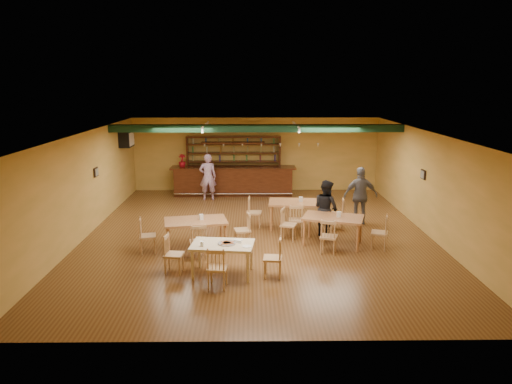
{
  "coord_description": "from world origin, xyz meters",
  "views": [
    {
      "loc": [
        -0.21,
        -13.53,
        4.39
      ],
      "look_at": [
        -0.05,
        0.6,
        1.15
      ],
      "focal_mm": 33.58,
      "sensor_mm": 36.0,
      "label": 1
    }
  ],
  "objects_px": {
    "dining_table_b": "(296,215)",
    "dining_table_c": "(196,235)",
    "patron_right_a": "(326,208)",
    "bar_counter": "(233,181)",
    "near_table": "(223,259)",
    "dining_table_d": "(333,230)",
    "patron_bar": "(208,177)"
  },
  "relations": [
    {
      "from": "bar_counter",
      "to": "near_table",
      "type": "distance_m",
      "value": 8.19
    },
    {
      "from": "patron_bar",
      "to": "patron_right_a",
      "type": "height_order",
      "value": "patron_bar"
    },
    {
      "from": "near_table",
      "to": "dining_table_b",
      "type": "bearing_deg",
      "value": 67.6
    },
    {
      "from": "dining_table_b",
      "to": "bar_counter",
      "type": "bearing_deg",
      "value": 119.47
    },
    {
      "from": "dining_table_c",
      "to": "patron_right_a",
      "type": "relative_size",
      "value": 0.99
    },
    {
      "from": "dining_table_d",
      "to": "near_table",
      "type": "height_order",
      "value": "dining_table_d"
    },
    {
      "from": "dining_table_b",
      "to": "patron_bar",
      "type": "distance_m",
      "value": 4.75
    },
    {
      "from": "bar_counter",
      "to": "dining_table_d",
      "type": "bearing_deg",
      "value": -64.09
    },
    {
      "from": "bar_counter",
      "to": "patron_right_a",
      "type": "bearing_deg",
      "value": -61.39
    },
    {
      "from": "dining_table_b",
      "to": "dining_table_d",
      "type": "bearing_deg",
      "value": -56.78
    },
    {
      "from": "near_table",
      "to": "patron_right_a",
      "type": "distance_m",
      "value": 4.1
    },
    {
      "from": "dining_table_d",
      "to": "dining_table_c",
      "type": "bearing_deg",
      "value": -156.94
    },
    {
      "from": "bar_counter",
      "to": "dining_table_c",
      "type": "relative_size",
      "value": 3.02
    },
    {
      "from": "dining_table_d",
      "to": "patron_right_a",
      "type": "relative_size",
      "value": 0.97
    },
    {
      "from": "dining_table_b",
      "to": "patron_right_a",
      "type": "relative_size",
      "value": 1.0
    },
    {
      "from": "bar_counter",
      "to": "patron_bar",
      "type": "relative_size",
      "value": 2.77
    },
    {
      "from": "dining_table_c",
      "to": "patron_right_a",
      "type": "bearing_deg",
      "value": 6.41
    },
    {
      "from": "bar_counter",
      "to": "patron_bar",
      "type": "distance_m",
      "value": 1.29
    },
    {
      "from": "near_table",
      "to": "patron_right_a",
      "type": "xyz_separation_m",
      "value": [
        2.84,
        2.92,
        0.45
      ]
    },
    {
      "from": "bar_counter",
      "to": "near_table",
      "type": "relative_size",
      "value": 3.47
    },
    {
      "from": "dining_table_c",
      "to": "patron_bar",
      "type": "xyz_separation_m",
      "value": [
        -0.16,
        5.59,
        0.48
      ]
    },
    {
      "from": "patron_right_a",
      "to": "patron_bar",
      "type": "bearing_deg",
      "value": 6.6
    },
    {
      "from": "near_table",
      "to": "patron_bar",
      "type": "bearing_deg",
      "value": 103.88
    },
    {
      "from": "dining_table_b",
      "to": "near_table",
      "type": "distance_m",
      "value": 4.24
    },
    {
      "from": "dining_table_d",
      "to": "patron_bar",
      "type": "height_order",
      "value": "patron_bar"
    },
    {
      "from": "patron_bar",
      "to": "dining_table_c",
      "type": "bearing_deg",
      "value": 84.91
    },
    {
      "from": "dining_table_b",
      "to": "dining_table_c",
      "type": "height_order",
      "value": "dining_table_b"
    },
    {
      "from": "patron_right_a",
      "to": "near_table",
      "type": "bearing_deg",
      "value": 101.72
    },
    {
      "from": "dining_table_d",
      "to": "patron_bar",
      "type": "distance_m",
      "value": 6.55
    },
    {
      "from": "dining_table_c",
      "to": "dining_table_d",
      "type": "bearing_deg",
      "value": -5.72
    },
    {
      "from": "near_table",
      "to": "patron_bar",
      "type": "height_order",
      "value": "patron_bar"
    },
    {
      "from": "near_table",
      "to": "patron_right_a",
      "type": "bearing_deg",
      "value": 52.14
    }
  ]
}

